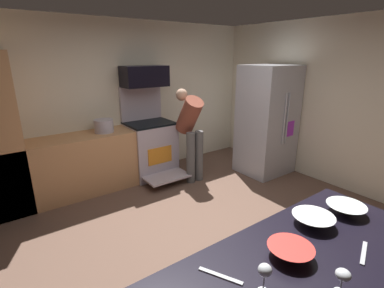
{
  "coord_description": "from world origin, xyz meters",
  "views": [
    {
      "loc": [
        -1.89,
        -2.25,
        2.05
      ],
      "look_at": [
        -0.03,
        0.3,
        1.05
      ],
      "focal_mm": 26.51,
      "sensor_mm": 36.0,
      "label": 1
    }
  ],
  "objects_px": {
    "mixing_bowl_large": "(346,209)",
    "mixing_bowl_prep": "(313,220)",
    "stock_pot": "(104,126)",
    "wine_glass_far": "(343,276)",
    "wine_glass_mid": "(265,272)",
    "microwave": "(145,76)",
    "oven_range": "(150,147)",
    "mixing_bowl_small": "(290,252)",
    "person_cook": "(191,128)",
    "refrigerator": "(267,121)"
  },
  "relations": [
    {
      "from": "mixing_bowl_large",
      "to": "stock_pot",
      "type": "bearing_deg",
      "value": 101.03
    },
    {
      "from": "microwave",
      "to": "wine_glass_mid",
      "type": "distance_m",
      "value": 3.86
    },
    {
      "from": "microwave",
      "to": "mixing_bowl_prep",
      "type": "height_order",
      "value": "microwave"
    },
    {
      "from": "wine_glass_mid",
      "to": "mixing_bowl_large",
      "type": "bearing_deg",
      "value": 7.05
    },
    {
      "from": "mixing_bowl_large",
      "to": "stock_pot",
      "type": "height_order",
      "value": "stock_pot"
    },
    {
      "from": "stock_pot",
      "to": "mixing_bowl_large",
      "type": "bearing_deg",
      "value": -78.97
    },
    {
      "from": "wine_glass_far",
      "to": "wine_glass_mid",
      "type": "bearing_deg",
      "value": 143.52
    },
    {
      "from": "microwave",
      "to": "stock_pot",
      "type": "bearing_deg",
      "value": -174.11
    },
    {
      "from": "person_cook",
      "to": "wine_glass_far",
      "type": "xyz_separation_m",
      "value": [
        -1.36,
        -3.18,
        0.11
      ]
    },
    {
      "from": "stock_pot",
      "to": "wine_glass_mid",
      "type": "bearing_deg",
      "value": -97.02
    },
    {
      "from": "oven_range",
      "to": "wine_glass_far",
      "type": "distance_m",
      "value": 3.87
    },
    {
      "from": "refrigerator",
      "to": "wine_glass_mid",
      "type": "bearing_deg",
      "value": -140.46
    },
    {
      "from": "wine_glass_far",
      "to": "mixing_bowl_small",
      "type": "bearing_deg",
      "value": 85.97
    },
    {
      "from": "oven_range",
      "to": "person_cook",
      "type": "distance_m",
      "value": 0.82
    },
    {
      "from": "oven_range",
      "to": "mixing_bowl_large",
      "type": "relative_size",
      "value": 5.45
    },
    {
      "from": "mixing_bowl_small",
      "to": "wine_glass_mid",
      "type": "height_order",
      "value": "wine_glass_mid"
    },
    {
      "from": "wine_glass_mid",
      "to": "stock_pot",
      "type": "distance_m",
      "value": 3.55
    },
    {
      "from": "mixing_bowl_large",
      "to": "mixing_bowl_small",
      "type": "xyz_separation_m",
      "value": [
        -0.76,
        -0.05,
        0.0
      ]
    },
    {
      "from": "person_cook",
      "to": "mixing_bowl_prep",
      "type": "distance_m",
      "value": 2.91
    },
    {
      "from": "microwave",
      "to": "mixing_bowl_small",
      "type": "height_order",
      "value": "microwave"
    },
    {
      "from": "microwave",
      "to": "wine_glass_far",
      "type": "height_order",
      "value": "microwave"
    },
    {
      "from": "mixing_bowl_small",
      "to": "wine_glass_mid",
      "type": "bearing_deg",
      "value": -166.14
    },
    {
      "from": "microwave",
      "to": "stock_pot",
      "type": "height_order",
      "value": "microwave"
    },
    {
      "from": "refrigerator",
      "to": "mixing_bowl_large",
      "type": "distance_m",
      "value": 2.97
    },
    {
      "from": "refrigerator",
      "to": "person_cook",
      "type": "bearing_deg",
      "value": 158.36
    },
    {
      "from": "wine_glass_far",
      "to": "oven_range",
      "type": "bearing_deg",
      "value": 76.51
    },
    {
      "from": "microwave",
      "to": "stock_pot",
      "type": "relative_size",
      "value": 2.54
    },
    {
      "from": "person_cook",
      "to": "wine_glass_mid",
      "type": "xyz_separation_m",
      "value": [
        -1.67,
        -2.95,
        0.14
      ]
    },
    {
      "from": "person_cook",
      "to": "mixing_bowl_large",
      "type": "distance_m",
      "value": 2.88
    },
    {
      "from": "mixing_bowl_large",
      "to": "mixing_bowl_prep",
      "type": "xyz_separation_m",
      "value": [
        -0.34,
        0.06,
        0.0
      ]
    },
    {
      "from": "oven_range",
      "to": "wine_glass_mid",
      "type": "height_order",
      "value": "oven_range"
    },
    {
      "from": "refrigerator",
      "to": "mixing_bowl_large",
      "type": "xyz_separation_m",
      "value": [
        -1.86,
        -2.31,
        -0.01
      ]
    },
    {
      "from": "microwave",
      "to": "wine_glass_mid",
      "type": "xyz_separation_m",
      "value": [
        -1.21,
        -3.6,
        -0.68
      ]
    },
    {
      "from": "mixing_bowl_prep",
      "to": "refrigerator",
      "type": "bearing_deg",
      "value": 45.53
    },
    {
      "from": "microwave",
      "to": "mixing_bowl_prep",
      "type": "distance_m",
      "value": 3.52
    },
    {
      "from": "oven_range",
      "to": "mixing_bowl_large",
      "type": "height_order",
      "value": "oven_range"
    },
    {
      "from": "mixing_bowl_prep",
      "to": "stock_pot",
      "type": "bearing_deg",
      "value": 95.47
    },
    {
      "from": "person_cook",
      "to": "mixing_bowl_large",
      "type": "bearing_deg",
      "value": -101.62
    },
    {
      "from": "mixing_bowl_small",
      "to": "stock_pot",
      "type": "xyz_separation_m",
      "value": [
        0.1,
        3.44,
        0.06
      ]
    },
    {
      "from": "microwave",
      "to": "mixing_bowl_large",
      "type": "relative_size",
      "value": 2.62
    },
    {
      "from": "mixing_bowl_prep",
      "to": "wine_glass_far",
      "type": "relative_size",
      "value": 2.09
    },
    {
      "from": "oven_range",
      "to": "refrigerator",
      "type": "relative_size",
      "value": 0.82
    },
    {
      "from": "refrigerator",
      "to": "wine_glass_mid",
      "type": "height_order",
      "value": "refrigerator"
    },
    {
      "from": "mixing_bowl_large",
      "to": "stock_pot",
      "type": "relative_size",
      "value": 0.97
    },
    {
      "from": "stock_pot",
      "to": "wine_glass_far",
      "type": "bearing_deg",
      "value": -91.85
    },
    {
      "from": "microwave",
      "to": "mixing_bowl_large",
      "type": "height_order",
      "value": "microwave"
    },
    {
      "from": "wine_glass_far",
      "to": "stock_pot",
      "type": "height_order",
      "value": "stock_pot"
    },
    {
      "from": "refrigerator",
      "to": "mixing_bowl_prep",
      "type": "xyz_separation_m",
      "value": [
        -2.21,
        -2.25,
        -0.01
      ]
    },
    {
      "from": "mixing_bowl_small",
      "to": "stock_pot",
      "type": "relative_size",
      "value": 0.94
    },
    {
      "from": "oven_range",
      "to": "person_cook",
      "type": "xyz_separation_m",
      "value": [
        0.46,
        -0.55,
        0.38
      ]
    }
  ]
}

